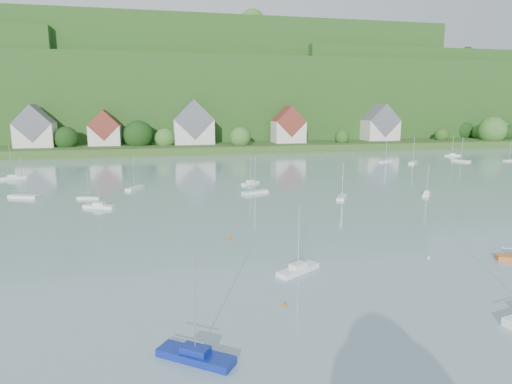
# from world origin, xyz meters

# --- Properties ---
(far_shore_strip) EXTENTS (600.00, 60.00, 3.00)m
(far_shore_strip) POSITION_xyz_m (0.00, 200.00, 1.50)
(far_shore_strip) COLOR #2E4E1D
(far_shore_strip) RESTS_ON ground
(forested_ridge) EXTENTS (620.00, 181.22, 69.89)m
(forested_ridge) POSITION_xyz_m (0.39, 268.57, 22.89)
(forested_ridge) COLOR #1D3E13
(forested_ridge) RESTS_ON ground
(village_building_0) EXTENTS (14.00, 10.40, 16.00)m
(village_building_0) POSITION_xyz_m (-55.00, 187.00, 9.51)
(village_building_0) COLOR silver
(village_building_0) RESTS_ON far_shore_strip
(village_building_1) EXTENTS (12.00, 9.36, 14.00)m
(village_building_1) POSITION_xyz_m (-30.00, 189.00, 8.75)
(village_building_1) COLOR silver
(village_building_1) RESTS_ON far_shore_strip
(village_building_2) EXTENTS (16.00, 11.44, 18.00)m
(village_building_2) POSITION_xyz_m (5.00, 188.00, 10.27)
(village_building_2) COLOR silver
(village_building_2) RESTS_ON far_shore_strip
(village_building_3) EXTENTS (13.00, 10.40, 15.50)m
(village_building_3) POSITION_xyz_m (45.00, 186.00, 9.43)
(village_building_3) COLOR silver
(village_building_3) RESTS_ON far_shore_strip
(village_building_4) EXTENTS (15.00, 10.40, 16.50)m
(village_building_4) POSITION_xyz_m (90.00, 190.00, 9.59)
(village_building_4) COLOR silver
(village_building_4) RESTS_ON far_shore_strip
(near_sailboat_1) EXTENTS (5.76, 4.88, 8.02)m
(near_sailboat_1) POSITION_xyz_m (-8.24, 32.94, 0.43)
(near_sailboat_1) COLOR navy
(near_sailboat_1) RESTS_ON ground
(near_sailboat_3) EXTENTS (5.63, 4.25, 7.59)m
(near_sailboat_3) POSITION_xyz_m (4.52, 47.99, 0.42)
(near_sailboat_3) COLOR white
(near_sailboat_3) RESTS_ON ground
(mooring_buoy_0) EXTENTS (0.41, 0.41, 0.41)m
(mooring_buoy_0) POSITION_xyz_m (0.63, 40.16, 0.00)
(mooring_buoy_0) COLOR #D75900
(mooring_buoy_0) RESTS_ON ground
(mooring_buoy_3) EXTENTS (0.48, 0.48, 0.48)m
(mooring_buoy_3) POSITION_xyz_m (-1.01, 61.81, 0.00)
(mooring_buoy_3) COLOR #D75900
(mooring_buoy_3) RESTS_ON ground
(mooring_buoy_4) EXTENTS (0.38, 0.38, 0.38)m
(mooring_buoy_4) POSITION_xyz_m (21.48, 48.83, 0.00)
(mooring_buoy_4) COLOR silver
(mooring_buoy_4) RESTS_ON ground
(far_sailboat_cluster) EXTENTS (189.88, 67.21, 8.71)m
(far_sailboat_cluster) POSITION_xyz_m (14.67, 115.46, 0.37)
(far_sailboat_cluster) COLOR white
(far_sailboat_cluster) RESTS_ON ground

